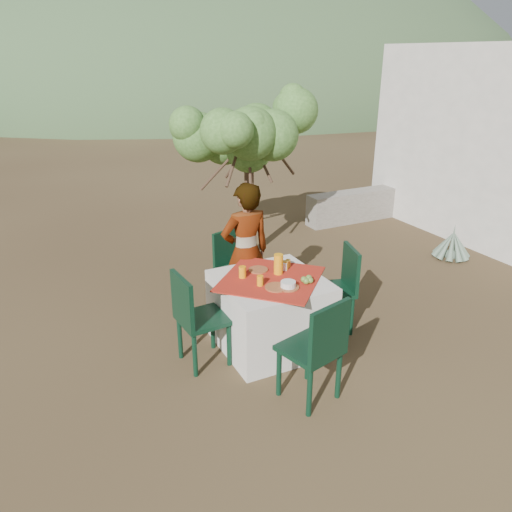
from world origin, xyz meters
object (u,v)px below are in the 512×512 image
Objects in this scene: chair_far at (233,263)px; juice_pitcher at (278,264)px; shrub_tree at (251,142)px; chair_left at (195,316)px; agave at (452,245)px; chair_near at (317,347)px; table at (270,312)px; person at (246,253)px; chair_right at (339,285)px.

chair_far is 1.09m from juice_pitcher.
shrub_tree reaches higher than juice_pitcher.
agave is at bearing -82.40° from chair_left.
table is at bearing -109.05° from chair_near.
chair_near is 4.74× the size of juice_pitcher.
chair_far is 1.40m from chair_left.
person is (-0.03, -0.43, 0.30)m from chair_far.
chair_near is 1.68m from person.
table is 0.83m from chair_left.
juice_pitcher is at bearing -109.40° from shrub_tree.
juice_pitcher is (0.06, -1.03, 0.37)m from chair_far.
juice_pitcher is (-3.43, -0.86, 0.67)m from agave.
chair_left reaches higher than chair_right.
table is at bearing 86.35° from person.
chair_left is 3.20m from shrub_tree.
table is 3.68m from agave.
shrub_tree reaches higher than table.
chair_right is 0.44× the size of shrub_tree.
juice_pitcher is at bearing -90.18° from chair_left.
agave is (3.49, -0.17, -0.30)m from chair_far.
shrub_tree is 3.63× the size of agave.
juice_pitcher is (-0.83, -2.34, -0.82)m from shrub_tree.
chair_right is 1.09m from person.
chair_right reaches higher than table.
juice_pitcher is at bearing -115.37° from chair_near.
chair_left is 1.64× the size of agave.
chair_near is 1.33m from chair_right.
chair_far reaches higher than table.
chair_far is 0.92× the size of chair_left.
chair_right is at bearing -92.77° from shrub_tree.
chair_right is 0.79m from juice_pitcher.
table is at bearing -111.48° from shrub_tree.
person reaches higher than agave.
agave is at bearing -21.30° from chair_far.
juice_pitcher is at bearing 97.92° from person.
shrub_tree is at bearing -166.80° from chair_right.
table is 1.46× the size of chair_far.
person is (-0.80, 0.69, 0.27)m from chair_right.
agave is (3.52, 0.27, -0.60)m from person.
chair_far reaches higher than agave.
chair_left is 1.64m from chair_right.
shrub_tree is (1.76, 2.41, 1.15)m from chair_left.
chair_left is at bearing -74.81° from chair_right.
chair_far is at bearing -129.55° from chair_right.
chair_left is (-0.81, 0.00, 0.16)m from table.
chair_right is at bearing -1.50° from table.
table is 1.37× the size of chair_right.
table reaches higher than agave.
shrub_tree is at bearing 70.60° from juice_pitcher.
person is (0.85, 0.66, 0.26)m from chair_left.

